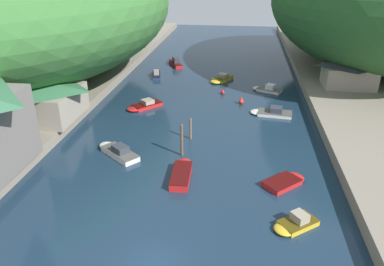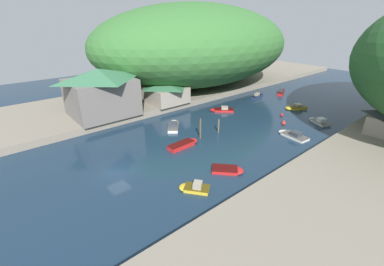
# 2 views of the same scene
# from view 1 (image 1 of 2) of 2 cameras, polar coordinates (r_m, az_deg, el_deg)

# --- Properties ---
(water_surface) EXTENTS (130.00, 130.00, 0.00)m
(water_surface) POSITION_cam_1_polar(r_m,az_deg,el_deg) (50.95, 1.74, 4.67)
(water_surface) COLOR #192D42
(water_surface) RESTS_ON ground
(left_bank) EXTENTS (22.00, 120.00, 1.21)m
(left_bank) POSITION_cam_1_polar(r_m,az_deg,el_deg) (58.63, -23.42, 5.98)
(left_bank) COLOR gray
(left_bank) RESTS_ON ground
(hillside_left) EXTENTS (39.60, 55.44, 20.32)m
(hillside_left) POSITION_cam_1_polar(r_m,az_deg,el_deg) (61.69, -23.54, 17.19)
(hillside_left) COLOR #387033
(hillside_left) RESTS_ON left_bank
(boathouse_shed) EXTENTS (8.33, 8.17, 4.38)m
(boathouse_shed) POSITION_cam_1_polar(r_m,az_deg,el_deg) (45.45, -21.87, 4.93)
(boathouse_shed) COLOR gray
(boathouse_shed) RESTS_ON left_bank
(right_bank_cottage) EXTENTS (7.30, 5.60, 4.26)m
(right_bank_cottage) POSITION_cam_1_polar(r_m,az_deg,el_deg) (57.47, 22.88, 8.67)
(right_bank_cottage) COLOR gray
(right_bank_cottage) RESTS_ON right_bank
(boat_cabin_cruiser) EXTENTS (5.36, 4.81, 1.19)m
(boat_cabin_cruiser) POSITION_cam_1_polar(r_m,az_deg,el_deg) (37.95, -11.37, -2.69)
(boat_cabin_cruiser) COLOR silver
(boat_cabin_cruiser) RESTS_ON water_surface
(boat_yellow_tender) EXTENTS (4.68, 3.43, 1.11)m
(boat_yellow_tender) POSITION_cam_1_polar(r_m,az_deg,el_deg) (56.45, 11.35, 6.60)
(boat_yellow_tender) COLOR silver
(boat_yellow_tender) RESTS_ON water_surface
(boat_navy_launch) EXTENTS (5.32, 2.64, 1.08)m
(boat_navy_launch) POSITION_cam_1_polar(r_m,az_deg,el_deg) (47.73, 11.97, 3.10)
(boat_navy_launch) COLOR silver
(boat_navy_launch) RESTS_ON water_surface
(boat_mid_channel) EXTENTS (4.66, 4.85, 1.00)m
(boat_mid_channel) POSITION_cam_1_polar(r_m,az_deg,el_deg) (49.35, -7.35, 4.18)
(boat_mid_channel) COLOR red
(boat_mid_channel) RESTS_ON water_surface
(boat_far_right_bank) EXTENTS (3.71, 6.06, 1.53)m
(boat_far_right_bank) POSITION_cam_1_polar(r_m,az_deg,el_deg) (69.90, -2.65, 10.71)
(boat_far_right_bank) COLOR red
(boat_far_right_bank) RESTS_ON water_surface
(boat_white_cruiser) EXTENTS (3.88, 4.94, 1.10)m
(boat_white_cruiser) POSITION_cam_1_polar(r_m,az_deg,el_deg) (60.27, 4.43, 8.21)
(boat_white_cruiser) COLOR gold
(boat_white_cruiser) RESTS_ON water_surface
(boat_red_skiff) EXTENTS (2.43, 5.59, 1.14)m
(boat_red_skiff) POSITION_cam_1_polar(r_m,az_deg,el_deg) (63.11, -5.45, 8.95)
(boat_red_skiff) COLOR navy
(boat_red_skiff) RESTS_ON water_surface
(boat_open_rowboat) EXTENTS (1.76, 5.28, 0.72)m
(boat_open_rowboat) POSITION_cam_1_polar(r_m,az_deg,el_deg) (33.70, -1.52, -5.98)
(boat_open_rowboat) COLOR red
(boat_open_rowboat) RESTS_ON water_surface
(boat_small_dinghy) EXTENTS (4.19, 4.09, 0.47)m
(boat_small_dinghy) POSITION_cam_1_polar(r_m,az_deg,el_deg) (33.63, 14.09, -7.14)
(boat_small_dinghy) COLOR red
(boat_small_dinghy) RESTS_ON water_surface
(boat_near_quay) EXTENTS (3.70, 3.36, 1.06)m
(boat_near_quay) POSITION_cam_1_polar(r_m,az_deg,el_deg) (28.82, 15.41, -13.15)
(boat_near_quay) COLOR gold
(boat_near_quay) RESTS_ON water_surface
(mooring_post_middle) EXTENTS (0.27, 0.27, 3.39)m
(mooring_post_middle) POSITION_cam_1_polar(r_m,az_deg,el_deg) (36.41, -1.57, -1.06)
(mooring_post_middle) COLOR brown
(mooring_post_middle) RESTS_ON water_surface
(mooring_post_fourth) EXTENTS (0.25, 0.25, 2.44)m
(mooring_post_fourth) POSITION_cam_1_polar(r_m,az_deg,el_deg) (40.01, -0.23, 0.70)
(mooring_post_fourth) COLOR brown
(mooring_post_fourth) RESTS_ON water_surface
(channel_buoy_near) EXTENTS (0.54, 0.54, 0.81)m
(channel_buoy_near) POSITION_cam_1_polar(r_m,az_deg,el_deg) (54.25, 4.69, 6.24)
(channel_buoy_near) COLOR red
(channel_buoy_near) RESTS_ON water_surface
(channel_buoy_far) EXTENTS (0.68, 0.68, 1.01)m
(channel_buoy_far) POSITION_cam_1_polar(r_m,az_deg,el_deg) (50.70, 7.51, 4.83)
(channel_buoy_far) COLOR red
(channel_buoy_far) RESTS_ON water_surface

